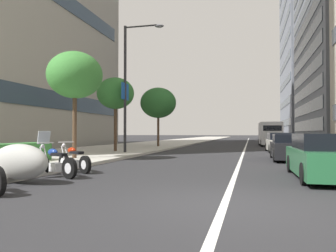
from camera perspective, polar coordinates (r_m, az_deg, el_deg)
ground_plane at (r=6.89m, az=9.64°, el=-13.12°), size 400.00×400.00×0.00m
sidewalk_right_plaza at (r=38.34m, az=-2.56°, el=-3.22°), size 160.00×8.60×0.15m
lane_centre_stripe at (r=41.75m, az=13.32°, el=-3.12°), size 110.00×0.16×0.01m
motorcycle_second_in_row at (r=10.31m, az=-24.20°, el=-5.65°), size 1.21×2.19×1.12m
motorcycle_far_end_row at (r=11.47m, az=-18.84°, el=-6.03°), size 1.06×2.05×1.49m
motorcycle_by_sign_pole at (r=12.67m, az=-15.87°, el=-5.73°), size 1.20×1.90×1.10m
car_approaching_light at (r=11.43m, az=25.28°, el=-4.86°), size 4.62×1.86×1.41m
car_far_down_avenue at (r=18.54m, az=20.34°, el=-3.54°), size 4.56×1.96×1.37m
car_mid_block_traffic at (r=26.09m, az=18.71°, el=-2.77°), size 4.33×2.03×1.44m
delivery_van_ahead at (r=37.64m, az=17.11°, el=-1.23°), size 5.91×2.31×2.56m
street_lamp_with_banners at (r=22.39m, az=-6.42°, el=8.38°), size 1.26×2.76×8.43m
street_tree_near_plaza_corner at (r=17.86m, az=-15.70°, el=8.36°), size 2.82×2.82×5.45m
street_tree_far_plaza at (r=23.90m, az=-9.00°, el=5.50°), size 2.62×2.62×5.20m
street_tree_mid_sidewalk at (r=32.17m, az=-1.69°, el=3.98°), size 3.46×3.46×5.66m
office_tower_far_left_down_avenue at (r=84.38m, az=26.57°, el=13.93°), size 25.82×20.70×46.53m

